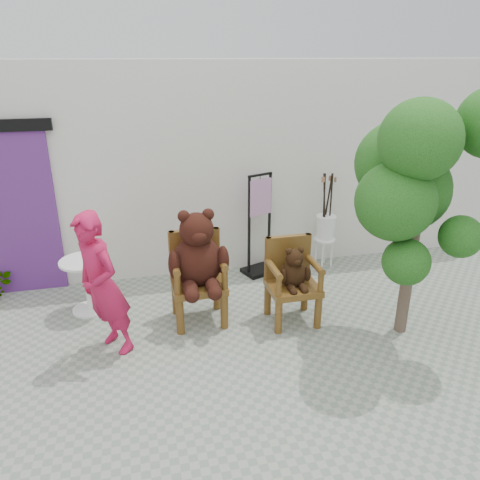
{
  "coord_description": "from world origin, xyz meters",
  "views": [
    {
      "loc": [
        -1.41,
        -3.76,
        3.06
      ],
      "look_at": [
        -0.18,
        1.38,
        0.95
      ],
      "focal_mm": 35.0,
      "sensor_mm": 36.0,
      "label": 1
    }
  ],
  "objects_px": {
    "display_stand": "(259,236)",
    "tree": "(416,169)",
    "person": "(102,285)",
    "cafe_table": "(86,279)",
    "stool_bucket": "(325,227)",
    "chair_small": "(292,275)",
    "chair_big": "(198,261)"
  },
  "relations": [
    {
      "from": "tree",
      "to": "person",
      "type": "bearing_deg",
      "value": 172.03
    },
    {
      "from": "chair_small",
      "to": "display_stand",
      "type": "height_order",
      "value": "display_stand"
    },
    {
      "from": "display_stand",
      "to": "chair_big",
      "type": "bearing_deg",
      "value": -153.81
    },
    {
      "from": "chair_big",
      "to": "cafe_table",
      "type": "height_order",
      "value": "chair_big"
    },
    {
      "from": "chair_big",
      "to": "tree",
      "type": "xyz_separation_m",
      "value": [
        2.14,
        -0.88,
        1.18
      ]
    },
    {
      "from": "display_stand",
      "to": "chair_small",
      "type": "bearing_deg",
      "value": -108.98
    },
    {
      "from": "chair_big",
      "to": "person",
      "type": "bearing_deg",
      "value": -157.98
    },
    {
      "from": "chair_big",
      "to": "stool_bucket",
      "type": "xyz_separation_m",
      "value": [
        2.11,
        1.13,
        -0.16
      ]
    },
    {
      "from": "person",
      "to": "chair_small",
      "type": "bearing_deg",
      "value": 58.9
    },
    {
      "from": "person",
      "to": "display_stand",
      "type": "xyz_separation_m",
      "value": [
        2.14,
        1.56,
        -0.24
      ]
    },
    {
      "from": "display_stand",
      "to": "tree",
      "type": "xyz_separation_m",
      "value": [
        1.06,
        -2.0,
        1.4
      ]
    },
    {
      "from": "chair_big",
      "to": "person",
      "type": "relative_size",
      "value": 0.87
    },
    {
      "from": "person",
      "to": "tree",
      "type": "bearing_deg",
      "value": 45.69
    },
    {
      "from": "stool_bucket",
      "to": "cafe_table",
      "type": "bearing_deg",
      "value": -170.54
    },
    {
      "from": "cafe_table",
      "to": "tree",
      "type": "distance_m",
      "value": 4.06
    },
    {
      "from": "chair_big",
      "to": "stool_bucket",
      "type": "bearing_deg",
      "value": 28.18
    },
    {
      "from": "person",
      "to": "cafe_table",
      "type": "height_order",
      "value": "person"
    },
    {
      "from": "person",
      "to": "display_stand",
      "type": "height_order",
      "value": "person"
    },
    {
      "from": "display_stand",
      "to": "tree",
      "type": "bearing_deg",
      "value": -82.17
    },
    {
      "from": "display_stand",
      "to": "stool_bucket",
      "type": "height_order",
      "value": "display_stand"
    },
    {
      "from": "person",
      "to": "tree",
      "type": "xyz_separation_m",
      "value": [
        3.2,
        -0.45,
        1.16
      ]
    },
    {
      "from": "chair_small",
      "to": "stool_bucket",
      "type": "relative_size",
      "value": 0.71
    },
    {
      "from": "cafe_table",
      "to": "chair_big",
      "type": "bearing_deg",
      "value": -22.69
    },
    {
      "from": "chair_small",
      "to": "display_stand",
      "type": "distance_m",
      "value": 1.36
    },
    {
      "from": "cafe_table",
      "to": "stool_bucket",
      "type": "height_order",
      "value": "stool_bucket"
    },
    {
      "from": "chair_big",
      "to": "chair_small",
      "type": "xyz_separation_m",
      "value": [
        1.1,
        -0.23,
        -0.2
      ]
    },
    {
      "from": "tree",
      "to": "chair_big",
      "type": "bearing_deg",
      "value": 157.61
    },
    {
      "from": "chair_big",
      "to": "person",
      "type": "xyz_separation_m",
      "value": [
        -1.07,
        -0.43,
        0.02
      ]
    },
    {
      "from": "tree",
      "to": "display_stand",
      "type": "bearing_deg",
      "value": 117.98
    },
    {
      "from": "cafe_table",
      "to": "tree",
      "type": "relative_size",
      "value": 0.25
    },
    {
      "from": "person",
      "to": "tree",
      "type": "relative_size",
      "value": 0.59
    },
    {
      "from": "chair_small",
      "to": "tree",
      "type": "height_order",
      "value": "tree"
    }
  ]
}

